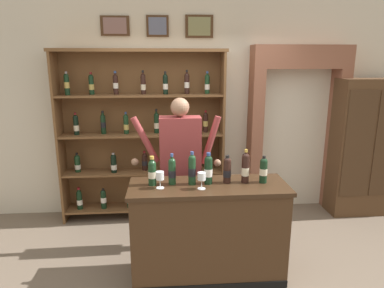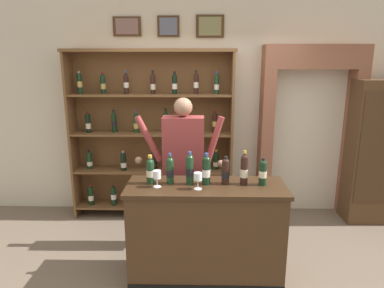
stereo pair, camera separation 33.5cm
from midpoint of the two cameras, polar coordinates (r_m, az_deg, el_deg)
ground_plane at (r=3.77m, az=-0.12°, el=-21.12°), size 14.00×14.00×0.02m
back_wall at (r=4.84m, az=-1.74°, el=8.04°), size 12.00×0.19×3.31m
wine_shelf at (r=4.67m, az=-10.30°, el=1.92°), size 2.22×0.36×2.28m
archway_doorway at (r=5.03m, az=14.85°, el=4.07°), size 1.33×0.45×2.34m
side_cabinet at (r=5.26m, az=25.22°, el=-0.61°), size 0.88×0.40×1.91m
tasting_counter at (r=3.50m, az=-0.07°, el=-14.40°), size 1.53×0.56×0.98m
shopkeeper at (r=3.81m, az=-4.49°, el=-2.26°), size 1.00×0.22×1.76m
tasting_bottle_vin_santo at (r=3.30m, az=-9.56°, el=-4.60°), size 0.08×0.08×0.29m
tasting_bottle_prosecco at (r=3.29m, az=-6.26°, el=-4.46°), size 0.07×0.07×0.30m
tasting_bottle_chianti at (r=3.27m, az=-2.93°, el=-4.23°), size 0.07×0.07×0.32m
tasting_bottle_grappa at (r=3.28m, az=-0.13°, el=-4.24°), size 0.08×0.08×0.31m
tasting_bottle_super_tuscan at (r=3.32m, az=3.00°, el=-4.33°), size 0.07×0.07×0.28m
tasting_bottle_brunello at (r=3.33m, az=6.05°, el=-3.95°), size 0.07×0.07×0.33m
tasting_bottle_riserva at (r=3.36m, az=9.04°, el=-4.28°), size 0.08×0.08×0.27m
wine_glass_center at (r=3.21m, az=-8.35°, el=-5.41°), size 0.08×0.08×0.16m
wine_glass_right at (r=3.16m, az=-1.42°, el=-5.61°), size 0.08×0.08×0.16m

